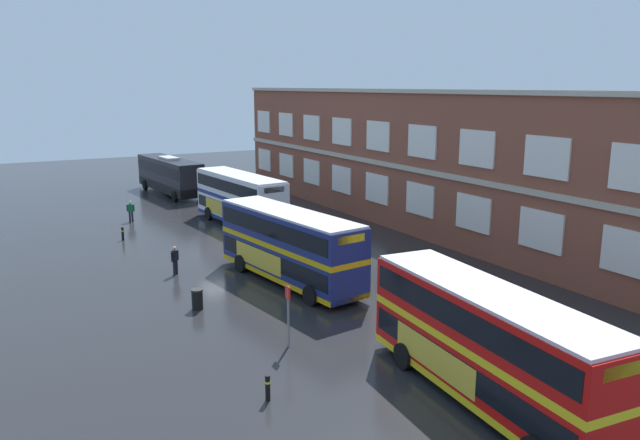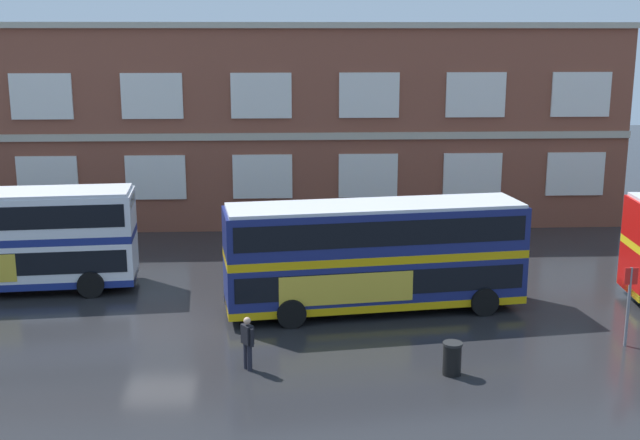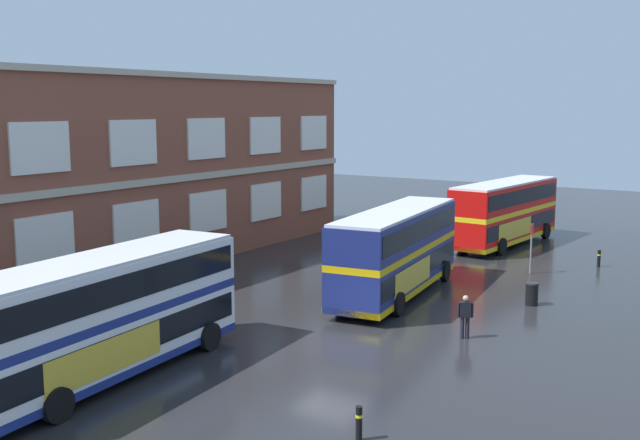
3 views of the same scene
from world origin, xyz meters
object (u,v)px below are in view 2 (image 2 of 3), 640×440
(bus_stand_flag, at_px, (629,299))
(station_litter_bin, at_px, (452,358))
(second_passenger, at_px, (247,341))
(double_decker_middle, at_px, (375,255))

(bus_stand_flag, xyz_separation_m, station_litter_bin, (-6.23, -2.00, -1.12))
(second_passenger, xyz_separation_m, station_litter_bin, (6.20, -0.67, -0.41))
(station_litter_bin, bearing_deg, second_passenger, 173.81)
(second_passenger, relative_size, bus_stand_flag, 0.63)
(second_passenger, xyz_separation_m, bus_stand_flag, (12.43, 1.33, 0.70))
(second_passenger, height_order, bus_stand_flag, bus_stand_flag)
(second_passenger, bearing_deg, double_decker_middle, 49.56)
(bus_stand_flag, height_order, station_litter_bin, bus_stand_flag)
(double_decker_middle, bearing_deg, bus_stand_flag, -26.49)
(double_decker_middle, xyz_separation_m, second_passenger, (-4.50, -5.28, -1.22))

